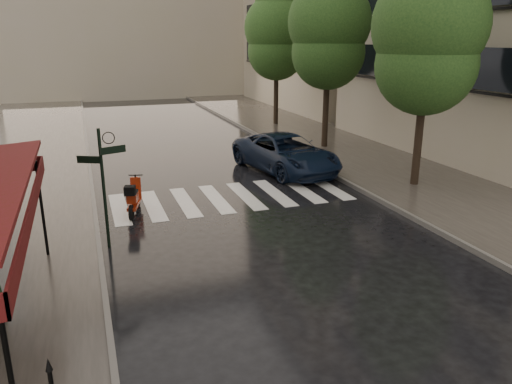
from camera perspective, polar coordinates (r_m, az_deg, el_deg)
ground at (r=10.92m, az=-9.02°, el=-11.36°), size 120.00×120.00×0.00m
sidewalk_near at (r=22.28m, az=-26.35°, el=2.13°), size 6.00×60.00×0.12m
sidewalk_far at (r=25.03m, az=9.33°, el=5.20°), size 5.50×60.00×0.12m
curb_near at (r=22.08m, az=-18.52°, el=2.96°), size 0.12×60.00×0.16m
curb_far at (r=23.84m, az=3.37°, el=4.84°), size 0.12×60.00×0.16m
crosswalk at (r=16.94m, az=-2.87°, el=-0.59°), size 7.85×3.20×0.01m
signpost at (r=12.93m, az=-17.07°, el=1.43°), size 1.17×0.29×3.10m
tree_near at (r=18.27m, az=19.14°, el=16.76°), size 3.80×3.80×7.99m
tree_mid at (r=24.16m, az=8.34°, el=18.04°), size 3.80×3.80×8.34m
tree_far at (r=30.62m, az=2.38°, el=17.74°), size 3.80×3.80×8.16m
scooter at (r=15.64m, az=-13.81°, el=-0.70°), size 0.69×1.62×1.09m
parked_car at (r=20.13m, az=3.41°, el=4.45°), size 3.38×5.68×1.48m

